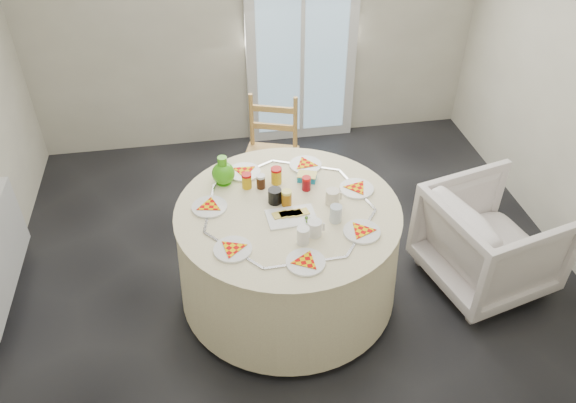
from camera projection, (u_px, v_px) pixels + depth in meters
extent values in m
plane|color=black|center=(296.00, 281.00, 3.99)|extent=(4.00, 4.00, 0.00)
cube|color=#BCB5A3|center=(255.00, 4.00, 4.74)|extent=(4.00, 0.02, 2.60)
cube|color=silver|center=(302.00, 32.00, 4.91)|extent=(1.00, 0.08, 2.10)
cylinder|color=beige|center=(288.00, 252.00, 3.68)|extent=(1.44, 1.44, 0.73)
imported|color=silver|center=(492.00, 237.00, 3.78)|extent=(0.88, 0.92, 0.79)
cube|color=#1085AE|center=(307.00, 174.00, 3.67)|extent=(0.15, 0.13, 0.05)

